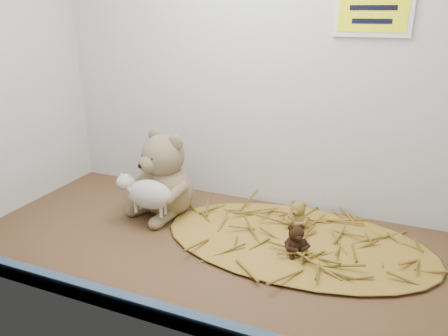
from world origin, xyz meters
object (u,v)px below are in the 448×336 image
at_px(main_teddy, 165,173).
at_px(mini_teddy_brown, 296,238).
at_px(toy_lamb, 150,194).
at_px(mini_teddy_tan, 298,213).

bearing_deg(main_teddy, mini_teddy_brown, 8.54).
relative_size(toy_lamb, mini_teddy_tan, 2.20).
height_order(mini_teddy_tan, mini_teddy_brown, mini_teddy_tan).
bearing_deg(mini_teddy_brown, toy_lamb, 143.61).
relative_size(mini_teddy_tan, mini_teddy_brown, 1.03).
xyz_separation_m(main_teddy, mini_teddy_brown, (0.39, -0.09, -0.07)).
xyz_separation_m(mini_teddy_tan, mini_teddy_brown, (0.03, -0.13, -0.00)).
bearing_deg(main_teddy, toy_lamb, -68.26).
relative_size(main_teddy, mini_teddy_tan, 3.16).
distance_m(main_teddy, toy_lamb, 0.09).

